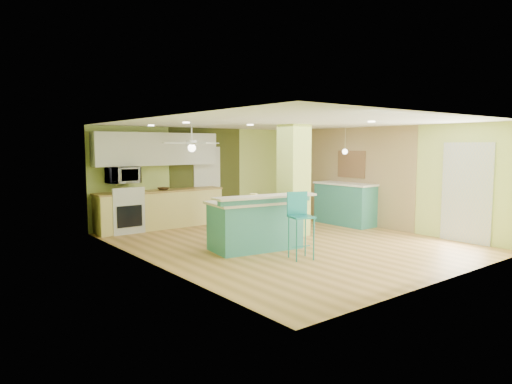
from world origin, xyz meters
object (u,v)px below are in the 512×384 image
at_px(side_counter, 345,204).
at_px(canister, 254,198).
at_px(peninsula, 256,224).
at_px(bar_stool, 299,214).
at_px(fruit_bowl, 163,189).

xyz_separation_m(side_counter, canister, (-3.73, -0.94, 0.50)).
bearing_deg(side_counter, peninsula, -167.10).
bearing_deg(bar_stool, fruit_bowl, 114.72).
distance_m(peninsula, canister, 0.56).
bearing_deg(canister, peninsula, 39.38).
xyz_separation_m(peninsula, fruit_bowl, (-0.35, 3.25, 0.46)).
relative_size(peninsula, canister, 12.87).
relative_size(bar_stool, side_counter, 0.72).
relative_size(fruit_bowl, canister, 1.66).
height_order(bar_stool, fruit_bowl, bar_stool).
xyz_separation_m(bar_stool, canister, (-0.32, 0.94, 0.24)).
distance_m(bar_stool, canister, 1.02).
relative_size(peninsula, fruit_bowl, 7.77).
bearing_deg(bar_stool, peninsula, 117.36).
xyz_separation_m(bar_stool, side_counter, (3.41, 1.88, -0.26)).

